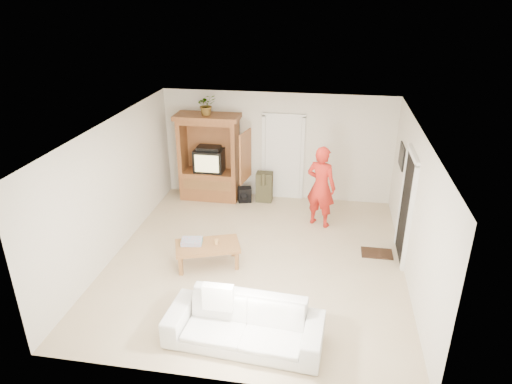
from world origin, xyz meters
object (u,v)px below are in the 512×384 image
Objects in this scene: sofa at (244,324)px; man at (321,187)px; armoire at (210,163)px; coffee_table at (208,247)px.

man is at bearing 80.59° from sofa.
armoire reaches higher than coffee_table.
sofa is (1.77, -4.90, -0.58)m from armoire.
sofa is (-0.93, -3.90, -0.57)m from man.
coffee_table is at bearing -76.64° from armoire.
man is 0.80× the size of sofa.
armoire is 2.88m from man.
man is 1.37× the size of coffee_table.
coffee_table is at bearing 68.66° from man.
man reaches higher than sofa.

